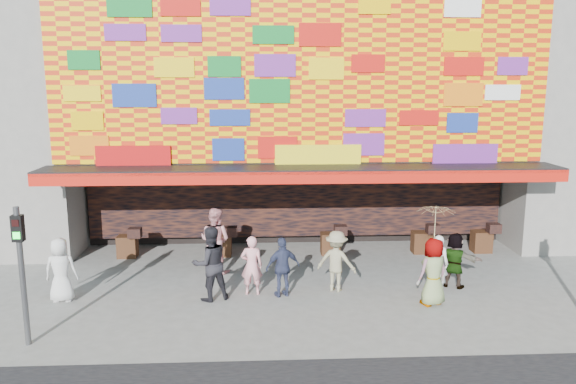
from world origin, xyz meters
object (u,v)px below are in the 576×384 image
object	(u,v)px
ped_g	(433,272)
parasol	(436,222)
ped_a	(61,270)
ped_i	(215,240)
ped_d	(336,261)
ped_b	(252,265)
ped_e	(283,267)
ped_c	(210,264)
ped_f	(454,260)
signal_left	(21,261)
ped_h	(437,264)

from	to	relation	value
ped_g	parasol	world-z (taller)	parasol
ped_g	parasol	size ratio (longest dim) A/B	0.95
ped_a	ped_i	xyz separation A→B (m)	(3.72, 2.08, 0.14)
ped_a	ped_d	distance (m)	7.07
ped_b	ped_e	world-z (taller)	same
ped_b	ped_i	size ratio (longest dim) A/B	0.82
ped_g	parasol	distance (m)	1.27
ped_b	ped_d	world-z (taller)	ped_d
ped_c	ped_d	world-z (taller)	ped_c
ped_e	ped_f	bearing A→B (deg)	166.48
ped_a	ped_f	distance (m)	10.30
ped_i	ped_a	bearing A→B (deg)	54.83
parasol	ped_a	bearing A→B (deg)	175.70
signal_left	ped_e	world-z (taller)	signal_left
ped_h	ped_d	bearing A→B (deg)	19.84
ped_d	signal_left	bearing A→B (deg)	45.00
ped_d	ped_g	bearing A→B (deg)	177.34
ped_c	ped_i	xyz separation A→B (m)	(-0.05, 2.18, -0.00)
ped_e	ped_h	size ratio (longest dim) A/B	1.01
ped_c	ped_g	bearing A→B (deg)	150.49
ped_f	ped_a	bearing A→B (deg)	34.02
signal_left	ped_f	world-z (taller)	signal_left
ped_b	ped_e	distance (m)	0.83
ped_e	ped_i	distance (m)	2.78
parasol	ped_f	bearing A→B (deg)	51.30
ped_f	ped_g	bearing A→B (deg)	82.57
ped_c	ped_a	bearing A→B (deg)	-24.81
ped_a	ped_h	bearing A→B (deg)	178.48
ped_f	parasol	xyz separation A→B (m)	(-0.96, -1.19, 1.36)
ped_a	ped_i	bearing A→B (deg)	-153.28
ped_c	signal_left	bearing A→B (deg)	9.33
ped_d	ped_f	world-z (taller)	ped_d
ped_a	ped_b	xyz separation A→B (m)	(4.81, 0.24, -0.04)
ped_c	ped_i	size ratio (longest dim) A/B	1.00
ped_d	ped_h	bearing A→B (deg)	-161.62
parasol	signal_left	bearing A→B (deg)	-169.30
ped_a	ped_e	distance (m)	5.62
signal_left	ped_i	xyz separation A→B (m)	(3.62, 4.53, -0.90)
ped_g	ped_h	size ratio (longest dim) A/B	1.10
ped_e	signal_left	bearing A→B (deg)	5.46
ped_d	ped_i	xyz separation A→B (m)	(-3.34, 1.70, 0.14)
ped_e	ped_d	bearing A→B (deg)	174.02
signal_left	ped_f	xyz separation A→B (m)	(10.18, 2.94, -1.10)
ped_a	ped_b	bearing A→B (deg)	-179.71
ped_d	ped_a	bearing A→B (deg)	25.98
signal_left	ped_c	bearing A→B (deg)	32.65
ped_b	ped_c	distance (m)	1.11
ped_d	parasol	bearing A→B (deg)	177.34
signal_left	ped_c	distance (m)	4.44
ped_c	ped_h	world-z (taller)	ped_c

